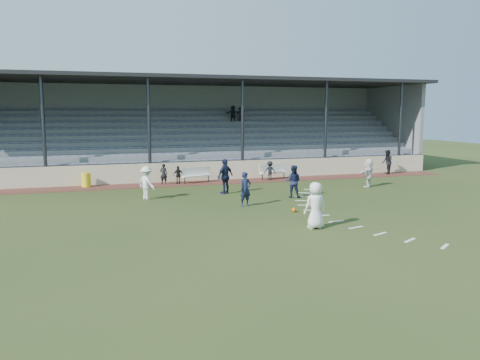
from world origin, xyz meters
name	(u,v)px	position (x,y,z in m)	size (l,w,h in m)	color
ground	(258,220)	(0.00, 0.00, 0.00)	(90.00, 90.00, 0.00)	#2D3C18
cinder_track	(202,183)	(0.00, 10.50, 0.01)	(34.00, 2.00, 0.02)	#512720
retaining_wall	(198,171)	(0.00, 11.55, 0.60)	(34.00, 0.18, 1.20)	beige
bench_left	(196,173)	(-0.29, 10.73, 0.58)	(2.02, 1.09, 0.95)	white
bench_right	(273,170)	(4.81, 10.80, 0.58)	(2.04, 0.91, 0.95)	white
trash_bin	(86,180)	(-6.79, 10.96, 0.43)	(0.51, 0.51, 0.81)	yellow
football	(294,210)	(2.00, 0.97, 0.10)	(0.20, 0.20, 0.20)	#CB590B
player_white_lead	(315,205)	(1.59, -1.91, 0.88)	(0.86, 0.56, 1.77)	white
player_navy_lead	(245,189)	(0.38, 2.86, 0.81)	(0.59, 0.39, 1.61)	#151B39
player_navy_mid	(293,181)	(3.40, 4.28, 0.83)	(0.81, 0.63, 1.67)	#151B39
player_white_wing	(147,183)	(-3.82, 5.96, 0.83)	(1.08, 0.62, 1.67)	white
player_navy_wing	(225,176)	(0.39, 6.44, 0.94)	(1.10, 0.46, 1.88)	#151B39
player_white_back	(368,173)	(9.01, 6.19, 0.83)	(1.54, 0.49, 1.67)	white
official	(387,162)	(13.35, 10.65, 0.87)	(0.83, 0.65, 1.71)	black
sub_left_near	(164,174)	(-2.32, 10.57, 0.65)	(0.46, 0.30, 1.25)	black
sub_left_far	(178,175)	(-1.45, 10.48, 0.56)	(0.64, 0.27, 1.09)	black
sub_right	(270,170)	(4.46, 10.42, 0.63)	(0.78, 0.45, 1.21)	black
grandstand	(184,142)	(0.00, 16.26, 2.20)	(34.60, 9.00, 6.61)	gray
penalty_arc	(348,214)	(4.12, 0.00, 0.01)	(3.89, 14.63, 0.01)	white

